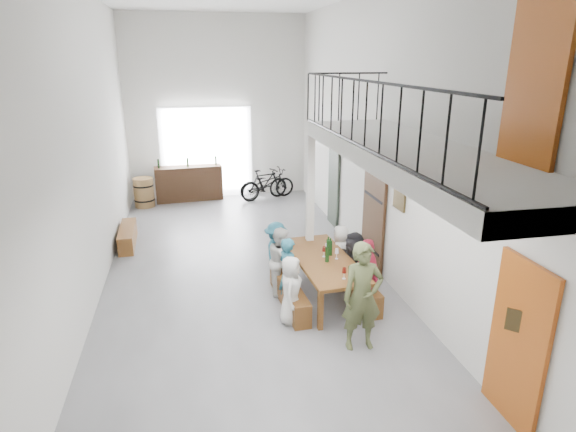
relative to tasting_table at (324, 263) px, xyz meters
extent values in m
plane|color=slate|center=(-1.32, 1.43, -0.71)|extent=(12.00, 12.00, 0.00)
plane|color=silver|center=(-1.32, 7.43, 2.04)|extent=(5.50, 0.00, 5.50)
plane|color=silver|center=(-1.32, -4.57, 2.04)|extent=(5.50, 0.00, 5.50)
plane|color=silver|center=(-4.07, 1.43, 2.04)|extent=(0.00, 12.00, 12.00)
plane|color=silver|center=(1.43, 1.43, 2.04)|extent=(0.00, 12.00, 12.00)
cube|color=white|center=(-1.72, 7.37, 0.69)|extent=(2.80, 0.08, 2.80)
cube|color=#9F4912|center=(1.38, -3.47, 0.34)|extent=(0.06, 0.95, 2.10)
cube|color=#3B2513|center=(1.38, 1.13, 0.29)|extent=(0.06, 1.10, 2.00)
cube|color=#2C342B|center=(1.38, 3.93, 0.29)|extent=(0.06, 0.80, 2.00)
cube|color=#9F4912|center=(1.38, -3.07, 3.39)|extent=(0.06, 0.90, 1.95)
cube|color=#3D3118|center=(1.40, 0.03, 1.19)|extent=(0.04, 0.45, 0.55)
cylinder|color=white|center=(1.39, 2.63, 1.69)|extent=(0.04, 0.28, 0.28)
cube|color=silver|center=(0.68, -1.77, 2.29)|extent=(1.50, 5.60, 0.25)
cube|color=black|center=(-0.05, -1.77, 3.27)|extent=(0.03, 5.60, 0.03)
cube|color=black|center=(-0.05, -1.77, 2.44)|extent=(0.03, 5.60, 0.03)
cube|color=black|center=(0.68, 1.01, 3.27)|extent=(1.50, 0.03, 0.03)
cube|color=silver|center=(-0.02, 0.98, 0.73)|extent=(0.14, 0.14, 2.88)
cube|color=brown|center=(0.00, 0.00, 0.05)|extent=(1.11, 2.42, 0.06)
cube|color=brown|center=(-0.34, -1.04, -0.34)|extent=(0.09, 0.09, 0.73)
cube|color=brown|center=(0.47, -0.99, -0.34)|extent=(0.09, 0.09, 0.73)
cube|color=brown|center=(-0.47, 0.99, -0.34)|extent=(0.09, 0.09, 0.73)
cube|color=brown|center=(0.34, 1.04, -0.34)|extent=(0.09, 0.09, 0.73)
cube|color=brown|center=(-0.67, -0.10, -0.49)|extent=(0.39, 1.85, 0.42)
cube|color=brown|center=(0.63, -0.04, -0.49)|extent=(0.33, 1.87, 0.43)
cylinder|color=black|center=(0.14, 0.20, 0.26)|extent=(0.07, 0.07, 0.35)
cylinder|color=black|center=(0.16, 0.13, 0.26)|extent=(0.07, 0.07, 0.35)
cylinder|color=black|center=(0.02, -0.15, 0.26)|extent=(0.07, 0.07, 0.35)
cube|color=brown|center=(-3.82, 3.51, -0.49)|extent=(0.38, 1.54, 0.43)
cylinder|color=brown|center=(-3.65, 6.63, -0.27)|extent=(0.58, 0.58, 0.87)
cylinder|color=black|center=(-3.65, 6.63, -0.49)|extent=(0.59, 0.59, 0.05)
cylinder|color=black|center=(-3.65, 6.63, -0.05)|extent=(0.59, 0.59, 0.05)
cube|color=#3B2513|center=(-2.32, 7.08, -0.17)|extent=(2.06, 0.71, 1.07)
cylinder|color=black|center=(-3.18, 6.98, 0.50)|extent=(0.06, 0.06, 0.28)
cylinder|color=black|center=(-2.32, 7.04, 0.50)|extent=(0.06, 0.06, 0.28)
cylinder|color=black|center=(-1.46, 7.11, 0.50)|extent=(0.06, 0.06, 0.28)
imported|color=silver|center=(-0.76, -0.71, -0.11)|extent=(0.56, 0.67, 1.18)
imported|color=#225E72|center=(-0.70, -0.20, -0.05)|extent=(0.48, 0.57, 1.32)
imported|color=silver|center=(-0.71, 0.39, -0.06)|extent=(0.60, 0.71, 1.29)
imported|color=#225E72|center=(-0.72, 0.85, -0.08)|extent=(0.70, 0.91, 1.24)
imported|color=#A21B32|center=(0.62, -0.54, -0.04)|extent=(0.41, 0.81, 1.33)
imported|color=black|center=(0.58, 0.03, -0.09)|extent=(0.60, 1.20, 1.24)
imported|color=silver|center=(0.54, 0.69, -0.13)|extent=(0.50, 0.64, 1.14)
imported|color=#48502D|center=(0.13, -1.64, 0.15)|extent=(0.64, 0.43, 1.71)
imported|color=#1A4619|center=(1.13, 2.12, -0.52)|extent=(0.39, 0.36, 0.38)
imported|color=black|center=(0.08, 6.76, -0.23)|extent=(1.89, 1.00, 0.94)
imported|color=black|center=(-0.02, 6.63, -0.22)|extent=(1.67, 0.99, 0.97)
camera|label=1|loc=(-2.28, -7.71, 3.56)|focal=30.00mm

